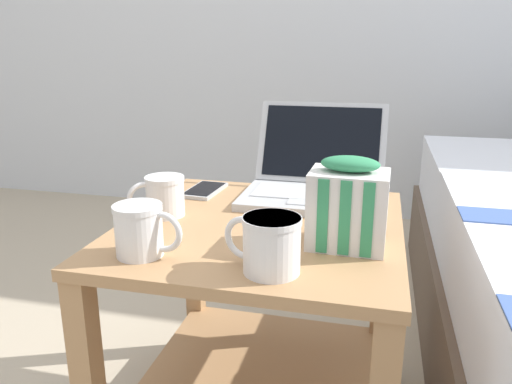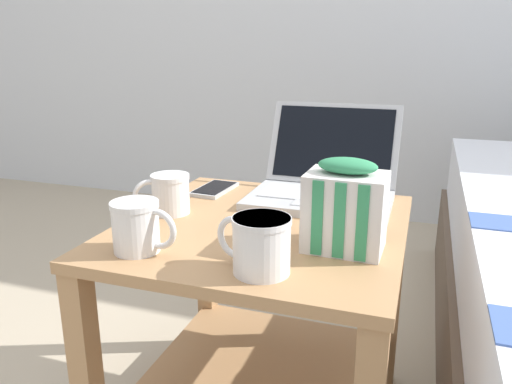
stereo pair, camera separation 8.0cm
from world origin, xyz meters
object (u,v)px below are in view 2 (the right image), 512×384
(laptop, at_px, (324,180))
(mug_front_right, at_px, (260,242))
(snack_bag, at_px, (345,208))
(cell_phone, at_px, (215,189))
(mug_front_left, at_px, (137,224))
(mug_mid_center, at_px, (169,192))

(laptop, xyz_separation_m, mug_front_right, (-0.02, -0.43, 0.01))
(snack_bag, distance_m, cell_phone, 0.46)
(mug_front_left, xyz_separation_m, cell_phone, (-0.02, 0.39, -0.05))
(mug_mid_center, relative_size, snack_bag, 0.65)
(mug_front_left, relative_size, mug_mid_center, 1.14)
(mug_mid_center, bearing_deg, mug_front_left, -76.59)
(mug_mid_center, distance_m, cell_phone, 0.20)
(snack_bag, bearing_deg, mug_front_right, -128.77)
(laptop, bearing_deg, mug_front_left, -120.26)
(snack_bag, bearing_deg, mug_mid_center, 169.30)
(mug_front_left, height_order, mug_mid_center, mug_front_left)
(laptop, relative_size, cell_phone, 2.27)
(mug_front_right, xyz_separation_m, cell_phone, (-0.26, 0.40, -0.05))
(mug_front_left, xyz_separation_m, snack_bag, (0.34, 0.13, 0.03))
(cell_phone, bearing_deg, snack_bag, -35.86)
(mug_front_left, bearing_deg, laptop, 59.74)
(mug_mid_center, bearing_deg, mug_front_right, -37.41)
(laptop, relative_size, mug_front_left, 2.59)
(mug_front_left, relative_size, mug_front_right, 0.93)
(mug_front_left, distance_m, mug_front_right, 0.23)
(mug_front_left, bearing_deg, mug_mid_center, 103.41)
(mug_front_left, height_order, mug_front_right, mug_front_right)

